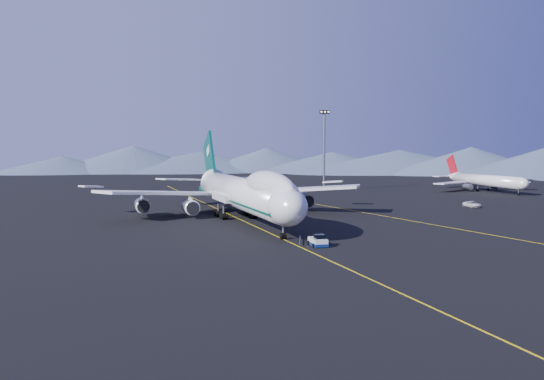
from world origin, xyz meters
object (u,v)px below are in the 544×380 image
object	(u,v)px
second_jet	(484,180)
service_van	(472,204)
floodlight_mast	(324,150)
pushback_tug	(318,242)
boeing_747	(242,192)

from	to	relation	value
second_jet	service_van	bearing A→B (deg)	-131.74
second_jet	service_van	size ratio (longest dim) A/B	7.97
floodlight_mast	service_van	bearing A→B (deg)	-77.58
service_van	floodlight_mast	bearing A→B (deg)	105.65
pushback_tug	floodlight_mast	world-z (taller)	floodlight_mast
pushback_tug	floodlight_mast	bearing A→B (deg)	71.69
boeing_747	second_jet	distance (m)	110.75
boeing_747	floodlight_mast	world-z (taller)	floodlight_mast
pushback_tug	floodlight_mast	xyz separation A→B (m)	(45.06, 105.62, 13.34)
boeing_747	service_van	distance (m)	62.69
pushback_tug	second_jet	xyz separation A→B (m)	(95.05, 85.89, 3.09)
second_jet	service_van	distance (m)	56.48
boeing_747	pushback_tug	xyz separation A→B (m)	(3.00, -34.43, -5.23)
boeing_747	pushback_tug	size ratio (longest dim) A/B	16.28
floodlight_mast	pushback_tug	bearing A→B (deg)	-113.11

